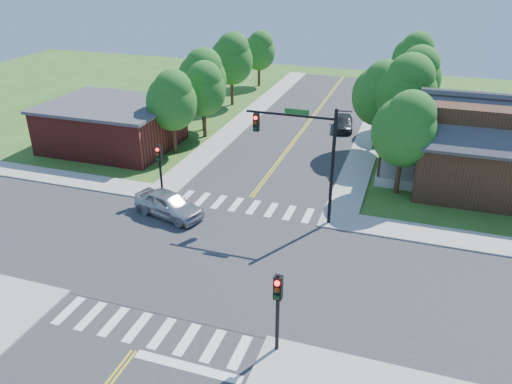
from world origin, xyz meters
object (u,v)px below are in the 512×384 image
(signal_pole_nw, at_px, (159,162))
(car_silver, at_px, (169,205))
(car_dgrey, at_px, (343,123))
(signal_pole_se, at_px, (278,300))
(signal_mast_ne, at_px, (304,146))
(house_ne, at_px, (496,143))

(signal_pole_nw, height_order, car_silver, signal_pole_nw)
(car_silver, xyz_separation_m, car_dgrey, (7.51, 20.14, -0.19))
(signal_pole_se, xyz_separation_m, car_dgrey, (-2.10, 29.26, -2.05))
(signal_mast_ne, relative_size, signal_pole_se, 1.89)
(car_dgrey, bearing_deg, signal_pole_nw, -124.55)
(signal_pole_se, bearing_deg, signal_mast_ne, 98.56)
(signal_pole_nw, bearing_deg, car_silver, -52.61)
(signal_pole_se, bearing_deg, house_ne, 64.42)
(signal_pole_se, height_order, car_silver, signal_pole_se)
(signal_pole_se, distance_m, car_dgrey, 29.41)
(signal_mast_ne, height_order, house_ne, signal_mast_ne)
(signal_mast_ne, xyz_separation_m, car_silver, (-7.93, -2.09, -4.05))
(signal_mast_ne, distance_m, signal_pole_se, 11.55)
(house_ne, bearing_deg, car_silver, -150.69)
(signal_mast_ne, relative_size, signal_pole_nw, 1.89)
(signal_pole_nw, xyz_separation_m, car_silver, (1.59, -2.08, -1.86))
(signal_pole_nw, relative_size, car_dgrey, 0.86)
(signal_mast_ne, distance_m, house_ne, 14.23)
(house_ne, distance_m, car_dgrey, 15.18)
(signal_pole_nw, bearing_deg, house_ne, 22.69)
(signal_mast_ne, relative_size, car_dgrey, 1.64)
(signal_pole_se, distance_m, house_ne, 22.03)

